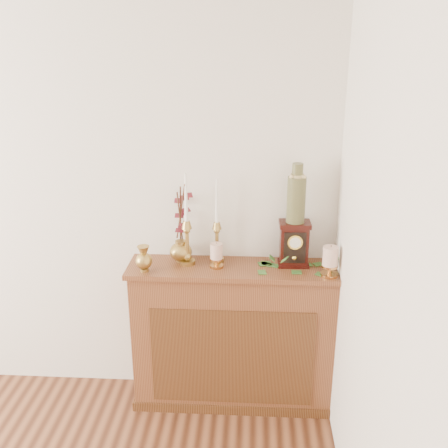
# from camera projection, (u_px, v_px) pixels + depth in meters

# --- Properties ---
(console_shelf) EXTENTS (1.24, 0.34, 0.93)m
(console_shelf) POSITION_uv_depth(u_px,v_px,m) (233.00, 339.00, 3.22)
(console_shelf) COLOR brown
(console_shelf) RESTS_ON ground
(candlestick_left) EXTENTS (0.09, 0.09, 0.55)m
(candlestick_left) POSITION_uv_depth(u_px,v_px,m) (187.00, 235.00, 3.03)
(candlestick_left) COLOR #AF9146
(candlestick_left) RESTS_ON console_shelf
(candlestick_center) EXTENTS (0.08, 0.08, 0.50)m
(candlestick_center) POSITION_uv_depth(u_px,v_px,m) (217.00, 235.00, 3.07)
(candlestick_center) COLOR #AF9146
(candlestick_center) RESTS_ON console_shelf
(bud_vase) EXTENTS (0.10, 0.10, 0.15)m
(bud_vase) POSITION_uv_depth(u_px,v_px,m) (144.00, 259.00, 2.97)
(bud_vase) COLOR #AF9146
(bud_vase) RESTS_ON console_shelf
(ginger_jar) EXTENTS (0.20, 0.21, 0.49)m
(ginger_jar) POSITION_uv_depth(u_px,v_px,m) (182.00, 225.00, 3.08)
(ginger_jar) COLOR #AF9146
(ginger_jar) RESTS_ON console_shelf
(pillar_candle_left) EXTENTS (0.08, 0.08, 0.16)m
(pillar_candle_left) POSITION_uv_depth(u_px,v_px,m) (216.00, 254.00, 3.02)
(pillar_candle_left) COLOR #BF8443
(pillar_candle_left) RESTS_ON console_shelf
(pillar_candle_right) EXTENTS (0.10, 0.10, 0.19)m
(pillar_candle_right) POSITION_uv_depth(u_px,v_px,m) (330.00, 260.00, 2.90)
(pillar_candle_right) COLOR #BF8443
(pillar_candle_right) RESTS_ON console_shelf
(ivy_garland) EXTENTS (0.46, 0.22, 0.09)m
(ivy_garland) POSITION_uv_depth(u_px,v_px,m) (307.00, 268.00, 3.00)
(ivy_garland) COLOR #356727
(ivy_garland) RESTS_ON console_shelf
(mantel_clock) EXTENTS (0.18, 0.13, 0.27)m
(mantel_clock) POSITION_uv_depth(u_px,v_px,m) (294.00, 244.00, 3.03)
(mantel_clock) COLOR #360E0A
(mantel_clock) RESTS_ON console_shelf
(ceramic_vase) EXTENTS (0.11, 0.11, 0.34)m
(ceramic_vase) POSITION_uv_depth(u_px,v_px,m) (296.00, 196.00, 2.93)
(ceramic_vase) COLOR #1B3627
(ceramic_vase) RESTS_ON mantel_clock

